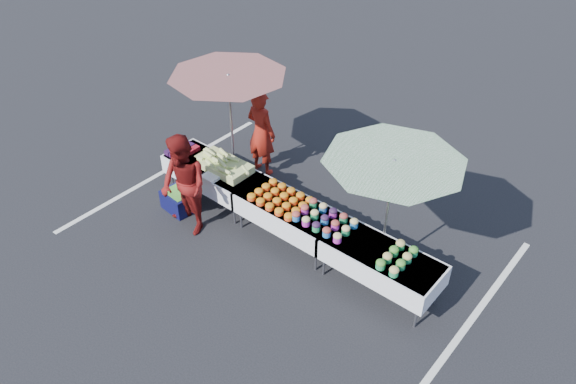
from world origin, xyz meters
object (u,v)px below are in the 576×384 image
Objects in this scene: vendor at (261,133)px; storage_bin at (178,201)px; table_left at (212,172)px; customer at (184,186)px; umbrella_right at (393,171)px; umbrella_left at (229,84)px; table_center at (288,212)px; table_right at (381,261)px.

vendor is 2.86× the size of storage_bin.
table_left is 1.01× the size of customer.
storage_bin is at bearing -163.90° from umbrella_right.
umbrella_left is at bearing 57.24° from vendor.
customer reaches higher than vendor.
table_left is at bearing 180.00° from table_center.
storage_bin is (-0.04, -1.41, -1.78)m from umbrella_left.
umbrella_right is at bearing -5.71° from umbrella_left.
customer is at bearing -71.72° from table_left.
umbrella_left is at bearing 116.69° from customer.
customer is at bearing -149.48° from table_center.
storage_bin is at bearing 165.87° from customer.
table_left is 3.04× the size of storage_bin.
table_center is at bearing 0.00° from table_left.
customer is 0.93m from storage_bin.
umbrella_left reaches higher than table_left.
customer is at bearing -73.00° from umbrella_left.
table_center is at bearing 22.43° from storage_bin.
table_left is 0.85× the size of umbrella_right.
umbrella_right is at bearing 20.91° from storage_bin.
customer reaches higher than table_right.
table_left is 3.67m from umbrella_right.
umbrella_right is (3.31, -0.85, 1.04)m from vendor.
vendor is (0.09, 1.25, 0.29)m from table_left.
vendor is at bearing 143.95° from table_center.
table_center is 1.06× the size of vendor.
umbrella_left is (-0.21, 0.76, 1.39)m from table_left.
table_center is 2.56m from umbrella_left.
vendor reaches higher than storage_bin.
table_center is 2.14m from vendor.
table_center is 1.00× the size of table_right.
table_right is 3.74m from vendor.
umbrella_right reaches higher than vendor.
table_center is at bearing -20.71° from umbrella_left.
vendor is 2.04m from storage_bin.
vendor is (-3.51, 1.25, 0.29)m from table_right.
vendor is 3.57m from umbrella_right.
vendor is (-1.71, 1.25, 0.29)m from table_center.
umbrella_left is 3.62m from umbrella_right.
storage_bin is (-0.25, -0.65, -0.39)m from table_left.
umbrella_left is (-0.50, 1.65, 1.06)m from customer.
storage_bin is (-3.64, -1.05, -1.72)m from umbrella_right.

